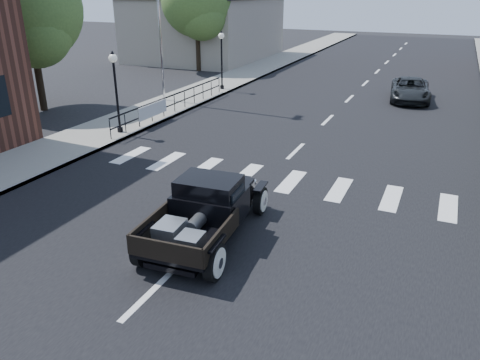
% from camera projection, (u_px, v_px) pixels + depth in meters
% --- Properties ---
extents(ground, '(120.00, 120.00, 0.00)m').
position_uv_depth(ground, '(214.00, 231.00, 12.34)').
color(ground, black).
rests_on(ground, ground).
extents(road, '(14.00, 80.00, 0.02)m').
position_uv_depth(road, '(342.00, 107.00, 24.97)').
color(road, black).
rests_on(road, ground).
extents(road_markings, '(12.00, 60.00, 0.06)m').
position_uv_depth(road_markings, '(316.00, 131.00, 20.76)').
color(road_markings, silver).
rests_on(road_markings, ground).
extents(sidewalk_left, '(3.00, 80.00, 0.15)m').
position_uv_depth(sidewalk_left, '(201.00, 92.00, 28.15)').
color(sidewalk_left, gray).
rests_on(sidewalk_left, ground).
extents(low_building_left, '(10.00, 12.00, 5.00)m').
position_uv_depth(low_building_left, '(206.00, 29.00, 40.62)').
color(low_building_left, '#A39A88').
rests_on(low_building_left, ground).
extents(railing, '(0.08, 10.00, 1.00)m').
position_uv_depth(railing, '(174.00, 102.00, 23.26)').
color(railing, black).
rests_on(railing, sidewalk_left).
extents(banner, '(0.04, 2.20, 0.60)m').
position_uv_depth(banner, '(153.00, 115.00, 21.62)').
color(banner, silver).
rests_on(banner, sidewalk_left).
extents(lamp_post_b, '(0.36, 0.36, 3.41)m').
position_uv_depth(lamp_post_b, '(116.00, 93.00, 19.54)').
color(lamp_post_b, black).
rests_on(lamp_post_b, sidewalk_left).
extents(lamp_post_c, '(0.36, 0.36, 3.41)m').
position_uv_depth(lamp_post_c, '(222.00, 60.00, 27.97)').
color(lamp_post_c, black).
rests_on(lamp_post_c, sidewalk_left).
extents(big_tree_near, '(5.13, 5.13, 7.54)m').
position_uv_depth(big_tree_near, '(32.00, 35.00, 22.89)').
color(big_tree_near, '#426129').
rests_on(big_tree_near, ground).
extents(big_tree_far, '(5.14, 5.14, 7.55)m').
position_uv_depth(big_tree_far, '(197.00, 18.00, 34.13)').
color(big_tree_far, '#426129').
rests_on(big_tree_far, ground).
extents(hotrod_pickup, '(2.51, 4.81, 1.62)m').
position_uv_depth(hotrod_pickup, '(206.00, 210.00, 11.69)').
color(hotrod_pickup, black).
rests_on(hotrod_pickup, ground).
extents(second_car, '(2.52, 4.62, 1.23)m').
position_uv_depth(second_car, '(410.00, 90.00, 26.07)').
color(second_car, black).
rests_on(second_car, ground).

